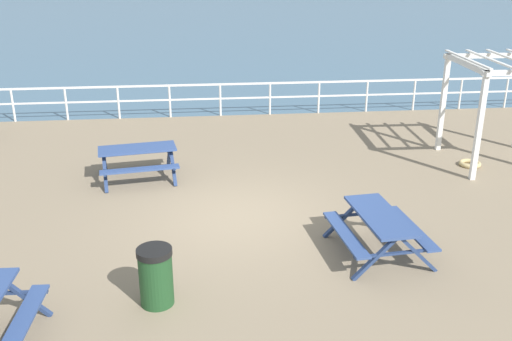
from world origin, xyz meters
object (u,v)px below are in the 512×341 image
at_px(picnic_table_near_left, 379,224).
at_px(litter_bin, 156,276).
at_px(picnic_table_near_right, 138,155).
at_px(lattice_pergola, 507,86).

bearing_deg(picnic_table_near_left, litter_bin, 101.50).
height_order(picnic_table_near_left, picnic_table_near_right, same).
bearing_deg(picnic_table_near_right, lattice_pergola, -7.65).
xyz_separation_m(picnic_table_near_right, litter_bin, (0.72, -5.35, -0.10)).
distance_m(picnic_table_near_left, litter_bin, 4.05).
bearing_deg(lattice_pergola, picnic_table_near_right, -177.55).
height_order(picnic_table_near_right, lattice_pergola, lattice_pergola).
relative_size(picnic_table_near_left, picnic_table_near_right, 0.96).
height_order(lattice_pergola, litter_bin, lattice_pergola).
bearing_deg(picnic_table_near_left, lattice_pergola, -51.39).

